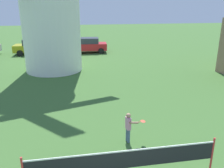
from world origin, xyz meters
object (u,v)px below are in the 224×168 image
Objects in this scene: player_far at (129,126)px; parked_car_red at (88,45)px; parked_car_mustard at (36,46)px; tennis_net at (124,160)px.

parked_car_red reaches higher than player_far.
player_far is 17.69m from parked_car_red.
player_far is at bearing -89.61° from parked_car_red.
player_far is 0.26× the size of parked_car_mustard.
parked_car_mustard is at bearing 103.68° from tennis_net.
parked_car_red is (5.29, -0.01, -0.00)m from parked_car_mustard.
parked_car_mustard reaches higher than player_far.
player_far is 18.51m from parked_car_mustard.
parked_car_mustard and parked_car_red have the same top height.
player_far is 0.29× the size of parked_car_red.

